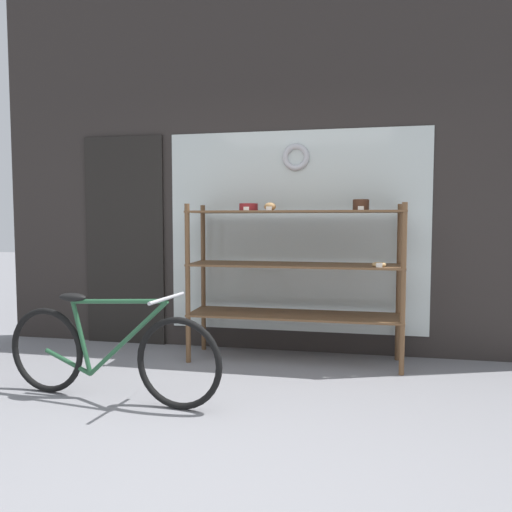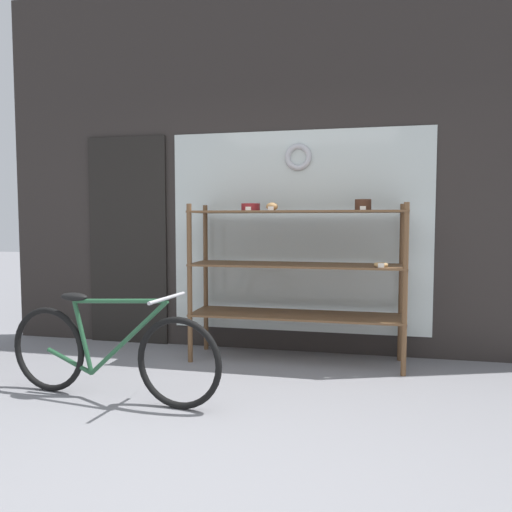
# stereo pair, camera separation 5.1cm
# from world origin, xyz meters

# --- Properties ---
(ground_plane) EXTENTS (30.00, 30.00, 0.00)m
(ground_plane) POSITION_xyz_m (0.00, 0.00, 0.00)
(ground_plane) COLOR gray
(storefront_facade) EXTENTS (5.67, 0.13, 3.56)m
(storefront_facade) POSITION_xyz_m (-0.04, 2.44, 1.73)
(storefront_facade) COLOR #2D2826
(storefront_facade) RESTS_ON ground_plane
(display_case) EXTENTS (1.87, 0.49, 1.44)m
(display_case) POSITION_xyz_m (0.24, 2.06, 0.88)
(display_case) COLOR brown
(display_case) RESTS_ON ground_plane
(bicycle) EXTENTS (1.69, 0.46, 0.76)m
(bicycle) POSITION_xyz_m (-0.92, 0.83, 0.34)
(bicycle) COLOR black
(bicycle) RESTS_ON ground_plane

